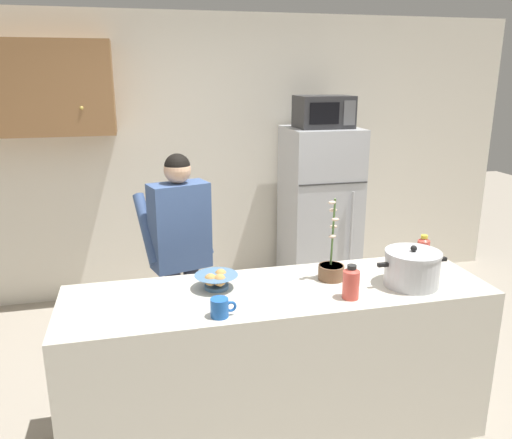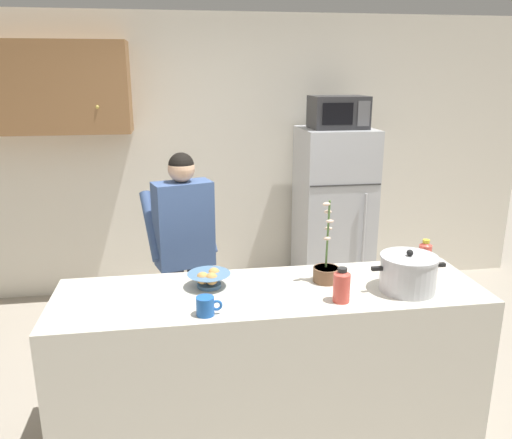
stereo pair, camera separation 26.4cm
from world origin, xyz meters
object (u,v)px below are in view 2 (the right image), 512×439
(coffee_mug, at_px, (206,306))
(potted_orchid, at_px, (326,270))
(bottle_near_edge, at_px, (342,285))
(person_near_pot, at_px, (184,237))
(cooking_pot, at_px, (408,273))
(refrigerator, at_px, (333,215))
(bottle_mid_counter, at_px, (425,255))
(bread_bowl, at_px, (209,279))
(microwave, at_px, (338,112))

(coffee_mug, bearing_deg, potted_orchid, 24.17)
(bottle_near_edge, bearing_deg, person_near_pot, 126.21)
(cooking_pot, relative_size, coffee_mug, 3.23)
(refrigerator, distance_m, bottle_mid_counter, 1.71)
(person_near_pot, distance_m, bottle_mid_counter, 1.61)
(person_near_pot, bearing_deg, bottle_mid_counter, -27.22)
(bottle_near_edge, bearing_deg, bottle_mid_counter, 28.96)
(person_near_pot, bearing_deg, cooking_pot, -39.94)
(coffee_mug, distance_m, bread_bowl, 0.34)
(bread_bowl, bearing_deg, person_near_pot, 99.04)
(refrigerator, distance_m, potted_orchid, 1.88)
(refrigerator, height_order, microwave, microwave)
(cooking_pot, height_order, potted_orchid, potted_orchid)
(refrigerator, relative_size, coffee_mug, 12.24)
(bottle_near_edge, bearing_deg, potted_orchid, 90.63)
(microwave, height_order, potted_orchid, microwave)
(bottle_near_edge, bearing_deg, coffee_mug, -176.15)
(microwave, bearing_deg, bottle_near_edge, -106.23)
(refrigerator, relative_size, cooking_pot, 3.79)
(refrigerator, bearing_deg, bottle_mid_counter, -88.39)
(bread_bowl, xyz_separation_m, bottle_mid_counter, (1.31, 0.06, 0.04))
(coffee_mug, bearing_deg, cooking_pot, 6.72)
(microwave, relative_size, person_near_pot, 0.31)
(potted_orchid, bearing_deg, bottle_near_edge, -89.37)
(person_near_pot, height_order, bottle_mid_counter, person_near_pot)
(bottle_mid_counter, bearing_deg, potted_orchid, -172.60)
(person_near_pot, relative_size, coffee_mug, 11.92)
(cooking_pot, distance_m, bottle_mid_counter, 0.36)
(refrigerator, bearing_deg, bread_bowl, -125.71)
(bread_bowl, bearing_deg, bottle_mid_counter, 2.63)
(bread_bowl, bearing_deg, coffee_mug, -96.36)
(coffee_mug, xyz_separation_m, potted_orchid, (0.71, 0.32, 0.02))
(microwave, relative_size, bottle_near_edge, 2.56)
(bread_bowl, bearing_deg, bottle_near_edge, -23.53)
(microwave, height_order, bread_bowl, microwave)
(cooking_pot, relative_size, bread_bowl, 1.74)
(coffee_mug, bearing_deg, microwave, 57.92)
(bread_bowl, height_order, potted_orchid, potted_orchid)
(microwave, distance_m, person_near_pot, 1.84)
(cooking_pot, bearing_deg, bread_bowl, 169.01)
(bottle_mid_counter, relative_size, potted_orchid, 0.40)
(cooking_pot, distance_m, bottle_near_edge, 0.41)
(microwave, distance_m, bottle_near_edge, 2.23)
(refrigerator, xyz_separation_m, microwave, (0.00, -0.02, 0.94))
(cooking_pot, distance_m, potted_orchid, 0.45)
(bread_bowl, height_order, bottle_mid_counter, bottle_mid_counter)
(microwave, xyz_separation_m, bread_bowl, (-1.26, -1.73, -0.77))
(cooking_pot, bearing_deg, bottle_near_edge, -168.33)
(microwave, bearing_deg, bottle_mid_counter, -88.37)
(refrigerator, xyz_separation_m, bottle_near_edge, (-0.59, -2.05, 0.21))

